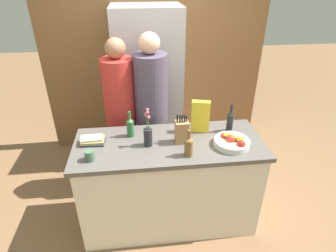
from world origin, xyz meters
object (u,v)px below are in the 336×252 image
(refrigerator, at_px, (149,88))
(knife_block, at_px, (182,131))
(book_stack, at_px, (93,140))
(person_at_sink, at_px, (121,110))
(bottle_wine, at_px, (230,121))
(flower_vase, at_px, (148,134))
(coffee_mug, at_px, (90,155))
(fruit_bowl, at_px, (232,142))
(person_in_blue, at_px, (151,107))
(bottle_oil, at_px, (130,127))
(bottle_vinegar, at_px, (189,146))
(cereal_box, at_px, (200,117))

(refrigerator, relative_size, knife_block, 7.04)
(book_stack, relative_size, person_at_sink, 0.13)
(knife_block, xyz_separation_m, bottle_wine, (0.48, 0.13, 0.00))
(flower_vase, bearing_deg, coffee_mug, -161.41)
(book_stack, bearing_deg, fruit_bowl, -8.46)
(book_stack, distance_m, person_in_blue, 0.75)
(bottle_wine, distance_m, person_in_blue, 0.84)
(bottle_oil, bearing_deg, bottle_wine, -1.04)
(flower_vase, distance_m, bottle_vinegar, 0.37)
(refrigerator, xyz_separation_m, knife_block, (0.22, -1.22, 0.06))
(refrigerator, xyz_separation_m, flower_vase, (-0.07, -1.25, 0.07))
(cereal_box, bearing_deg, bottle_oil, -178.81)
(cereal_box, relative_size, person_at_sink, 0.18)
(cereal_box, height_order, coffee_mug, cereal_box)
(fruit_bowl, bearing_deg, bottle_oil, 163.37)
(flower_vase, relative_size, bottle_wine, 1.27)
(knife_block, height_order, flower_vase, flower_vase)
(fruit_bowl, xyz_separation_m, bottle_vinegar, (-0.40, -0.11, 0.06))
(knife_block, distance_m, bottle_vinegar, 0.22)
(book_stack, bearing_deg, refrigerator, 64.23)
(flower_vase, distance_m, bottle_wine, 0.79)
(refrigerator, distance_m, flower_vase, 1.25)
(refrigerator, distance_m, bottle_oil, 1.10)
(flower_vase, relative_size, book_stack, 1.64)
(fruit_bowl, relative_size, coffee_mug, 2.75)
(refrigerator, height_order, flower_vase, refrigerator)
(coffee_mug, relative_size, person_at_sink, 0.07)
(fruit_bowl, xyz_separation_m, book_stack, (-1.20, 0.18, -0.01))
(cereal_box, distance_m, book_stack, 0.99)
(book_stack, distance_m, bottle_oil, 0.35)
(knife_block, height_order, bottle_oil, knife_block)
(refrigerator, height_order, knife_block, refrigerator)
(knife_block, distance_m, person_in_blue, 0.63)
(person_at_sink, distance_m, person_in_blue, 0.32)
(refrigerator, height_order, fruit_bowl, refrigerator)
(refrigerator, bearing_deg, fruit_bowl, -64.18)
(fruit_bowl, xyz_separation_m, bottle_oil, (-0.87, 0.26, 0.06))
(book_stack, distance_m, bottle_vinegar, 0.85)
(flower_vase, xyz_separation_m, cereal_box, (0.49, 0.19, 0.04))
(knife_block, relative_size, bottle_vinegar, 1.14)
(flower_vase, relative_size, bottle_oil, 1.42)
(fruit_bowl, bearing_deg, person_at_sink, 143.11)
(refrigerator, distance_m, fruit_bowl, 1.48)
(bottle_vinegar, xyz_separation_m, person_in_blue, (-0.25, 0.80, -0.02))
(bottle_vinegar, bearing_deg, book_stack, 160.54)
(book_stack, relative_size, person_in_blue, 0.12)
(knife_block, xyz_separation_m, book_stack, (-0.78, 0.07, -0.08))
(bottle_oil, bearing_deg, refrigerator, 78.17)
(cereal_box, relative_size, person_in_blue, 0.17)
(flower_vase, distance_m, person_at_sink, 0.70)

